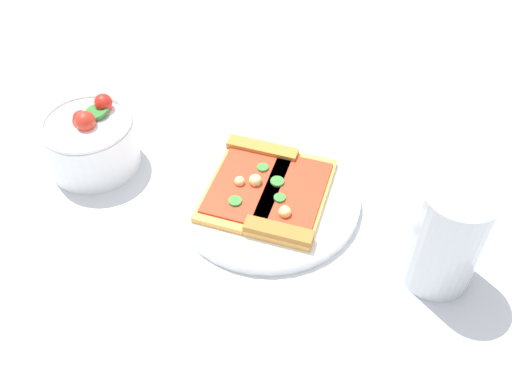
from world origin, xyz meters
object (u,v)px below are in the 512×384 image
soda_glass (446,239)px  pizza_slice_far (250,178)px  plate (267,196)px  pizza_slice_near (290,202)px  salad_bowl (90,140)px

soda_glass → pizza_slice_far: bearing=56.6°
pizza_slice_far → soda_glass: size_ratio=1.24×
plate → pizza_slice_far: (0.02, 0.02, 0.01)m
pizza_slice_near → salad_bowl: salad_bowl is taller
pizza_slice_near → soda_glass: soda_glass is taller
pizza_slice_near → pizza_slice_far: same height
plate → salad_bowl: size_ratio=1.94×
pizza_slice_far → salad_bowl: bearing=74.7°
pizza_slice_far → soda_glass: bearing=-123.4°
plate → pizza_slice_far: size_ratio=1.39×
plate → salad_bowl: salad_bowl is taller
pizza_slice_far → soda_glass: 0.25m
plate → pizza_slice_near: bearing=-129.4°
plate → soda_glass: size_ratio=1.73×
pizza_slice_near → salad_bowl: 0.27m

